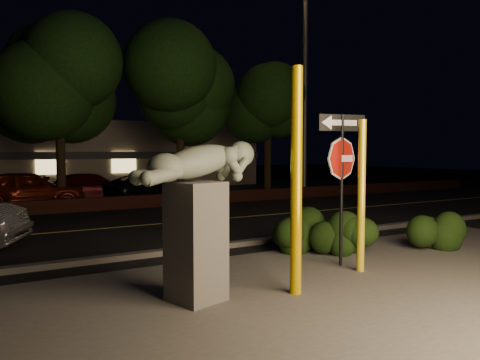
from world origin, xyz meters
The scene contains 22 objects.
ground centered at (0.00, 10.00, 0.00)m, with size 90.00×90.00×0.00m, color black.
patio centered at (0.00, -1.00, 0.01)m, with size 14.00×6.00×0.02m, color #4C4944.
road centered at (0.00, 7.00, 0.01)m, with size 80.00×8.00×0.01m, color black.
lane_marking centered at (0.00, 7.00, 0.02)m, with size 80.00×0.12×0.01m, color #ADA345.
curb centered at (0.00, 2.90, 0.06)m, with size 80.00×0.25×0.12m, color #4C4944.
brick_wall centered at (0.00, 11.30, 0.25)m, with size 40.00×0.35×0.50m, color #431D15.
parking_lot centered at (0.00, 17.00, 0.01)m, with size 40.00×12.00×0.01m, color black.
building centered at (0.00, 24.99, 2.00)m, with size 22.00×10.20×4.00m.
tree_far_b centered at (-2.50, 13.20, 6.05)m, with size 5.20×5.20×8.41m.
tree_far_c centered at (2.50, 12.80, 5.66)m, with size 4.80×4.80×7.84m.
tree_far_d centered at (7.50, 13.30, 5.42)m, with size 4.40×4.40×7.42m.
yellow_pole_left centered at (-1.26, -0.80, 1.79)m, with size 0.18×0.18×3.57m, color #DAA900.
yellow_pole_right centered at (0.61, -0.30, 1.42)m, with size 0.14×0.14×2.84m, color yellow.
signpost centered at (0.59, 0.21, 2.11)m, with size 0.99×0.22×2.97m.
sculpture centered at (-2.72, -0.30, 1.50)m, with size 2.26×1.18×2.43m.
hedge_center centered at (0.90, 1.69, 0.53)m, with size 2.05×0.96×1.07m, color black.
hedge_right centered at (1.39, 0.93, 0.56)m, with size 1.71×0.92×1.12m, color black.
hedge_far_right centered at (3.67, 0.33, 0.50)m, with size 1.44×0.90×1.00m, color black.
streetlight centered at (8.47, 11.77, 6.54)m, with size 1.61×0.69×11.00m.
parked_car_red centered at (-3.67, 13.83, 0.74)m, with size 1.75×4.35×1.48m, color maroon.
parked_car_darkred centered at (-0.94, 14.67, 0.63)m, with size 1.76×4.32×1.25m, color #380A0E.
parked_car_dark centered at (1.50, 13.92, 0.61)m, with size 2.02×4.38×1.22m, color black.
Camera 1 is at (-5.65, -6.64, 2.28)m, focal length 35.00 mm.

